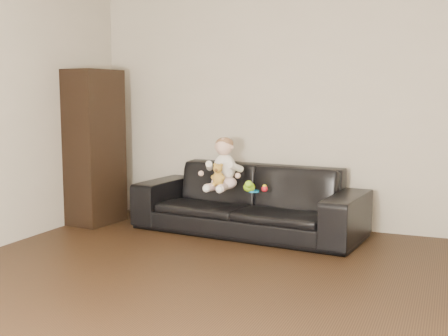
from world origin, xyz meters
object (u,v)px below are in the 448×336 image
at_px(sofa, 248,200).
at_px(teddy_bear, 218,175).
at_px(cabinet, 94,147).
at_px(toy_green, 249,187).
at_px(baby, 223,167).
at_px(toy_blue_disc, 254,191).
at_px(toy_rattle, 265,189).

relative_size(sofa, teddy_bear, 10.53).
distance_m(cabinet, toy_green, 1.80).
distance_m(baby, toy_blue_disc, 0.40).
height_order(sofa, cabinet, cabinet).
height_order(cabinet, toy_green, cabinet).
relative_size(sofa, toy_blue_disc, 20.94).
bearing_deg(toy_green, baby, 175.19).
bearing_deg(teddy_bear, toy_rattle, 11.22).
bearing_deg(sofa, cabinet, -166.47).
height_order(sofa, toy_blue_disc, sofa).
distance_m(sofa, cabinet, 1.78).
xyz_separation_m(cabinet, toy_green, (1.77, 0.07, -0.34)).
xyz_separation_m(sofa, cabinet, (-1.70, -0.22, 0.49)).
bearing_deg(teddy_bear, baby, 80.39).
height_order(sofa, toy_rattle, sofa).
relative_size(sofa, toy_rattle, 35.89).
distance_m(cabinet, teddy_bear, 1.51).
xyz_separation_m(sofa, toy_blue_disc, (0.11, -0.13, 0.11)).
relative_size(cabinet, baby, 3.15).
bearing_deg(toy_rattle, baby, -176.18).
relative_size(toy_green, toy_rattle, 2.16).
distance_m(toy_rattle, toy_blue_disc, 0.11).
relative_size(cabinet, toy_blue_disc, 15.04).
height_order(baby, teddy_bear, baby).
relative_size(cabinet, teddy_bear, 7.56).
relative_size(baby, toy_rattle, 8.19).
bearing_deg(toy_blue_disc, teddy_bear, -154.17).
xyz_separation_m(baby, toy_blue_disc, (0.33, -0.01, -0.23)).
bearing_deg(cabinet, sofa, 14.48).
xyz_separation_m(toy_rattle, toy_blue_disc, (-0.10, -0.04, -0.02)).
distance_m(baby, teddy_bear, 0.17).
relative_size(cabinet, toy_rattle, 25.77).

